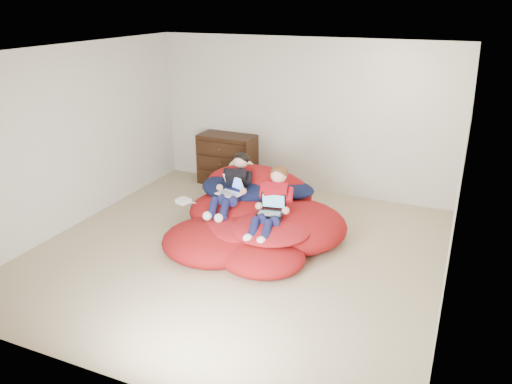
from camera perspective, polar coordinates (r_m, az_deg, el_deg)
name	(u,v)px	position (r m, az deg, el deg)	size (l,w,h in m)	color
room_shell	(237,236)	(6.38, -2.17, -5.08)	(5.10, 5.10, 2.77)	tan
dresser	(227,159)	(8.68, -3.31, 3.73)	(0.98, 0.56, 0.87)	black
beanbag_pile	(255,218)	(6.80, -0.11, -3.01)	(2.33, 2.28, 0.85)	#A41214
cream_pillow	(242,168)	(7.66, -1.62, 2.77)	(0.43, 0.28, 0.28)	beige
older_boy	(233,184)	(6.85, -2.63, 0.97)	(0.39, 1.05, 0.68)	black
younger_boy	(273,201)	(6.34, 1.91, -1.04)	(0.38, 0.98, 0.75)	#B6101C
laptop_white	(231,189)	(6.82, -2.87, 0.37)	(0.37, 0.40, 0.22)	white
laptop_black	(271,208)	(6.34, 1.78, -1.81)	(0.35, 0.32, 0.24)	black
power_adapter	(183,201)	(7.00, -8.31, -1.02)	(0.16, 0.16, 0.06)	white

